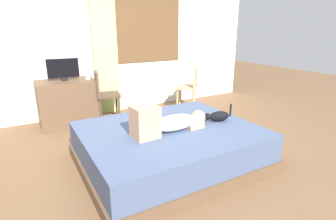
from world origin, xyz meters
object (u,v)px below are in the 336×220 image
(desk, at_px, (68,103))
(chair_by_desk, at_px, (104,92))
(cat, at_px, (218,116))
(chair_spare, at_px, (190,85))
(tv_monitor, at_px, (63,69))
(bed, at_px, (169,146))
(cup, at_px, (88,76))
(person_lying, at_px, (168,122))

(desk, height_order, chair_by_desk, chair_by_desk)
(cat, xyz_separation_m, chair_spare, (0.77, 1.73, -0.01))
(tv_monitor, xyz_separation_m, chair_by_desk, (0.58, -0.16, -0.41))
(bed, bearing_deg, cat, -8.76)
(desk, bearing_deg, chair_by_desk, -15.51)
(bed, xyz_separation_m, cat, (0.64, -0.10, 0.29))
(desk, distance_m, chair_spare, 2.22)
(bed, xyz_separation_m, chair_spare, (1.41, 1.63, 0.29))
(bed, xyz_separation_m, tv_monitor, (-0.79, 2.01, 0.70))
(cup, relative_size, chair_spare, 0.11)
(tv_monitor, height_order, chair_spare, tv_monitor)
(tv_monitor, bearing_deg, cat, -55.94)
(bed, distance_m, cup, 2.05)
(bed, relative_size, tv_monitor, 4.15)
(person_lying, distance_m, cup, 2.05)
(person_lying, bearing_deg, chair_spare, 49.25)
(bed, height_order, chair_by_desk, chair_by_desk)
(bed, relative_size, cat, 5.69)
(chair_spare, bearing_deg, tv_monitor, 170.34)
(chair_by_desk, distance_m, chair_spare, 1.63)
(person_lying, height_order, tv_monitor, tv_monitor)
(cat, xyz_separation_m, tv_monitor, (-1.42, 2.11, 0.41))
(cup, height_order, chair_spare, chair_spare)
(person_lying, distance_m, tv_monitor, 2.24)
(cat, distance_m, cup, 2.30)
(cat, height_order, chair_by_desk, chair_by_desk)
(cat, relative_size, desk, 0.39)
(tv_monitor, distance_m, chair_by_desk, 0.73)
(desk, height_order, cup, cup)
(cat, relative_size, cup, 3.66)
(chair_by_desk, bearing_deg, cat, -66.53)
(tv_monitor, bearing_deg, desk, 0.00)
(person_lying, relative_size, tv_monitor, 1.96)
(bed, height_order, tv_monitor, tv_monitor)
(cat, distance_m, chair_spare, 1.90)
(person_lying, height_order, chair_by_desk, chair_by_desk)
(tv_monitor, xyz_separation_m, cup, (0.35, -0.08, -0.13))
(tv_monitor, bearing_deg, chair_spare, -9.66)
(tv_monitor, relative_size, chair_by_desk, 0.56)
(person_lying, distance_m, chair_by_desk, 1.93)
(cat, height_order, cup, cup)
(cat, relative_size, tv_monitor, 0.73)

